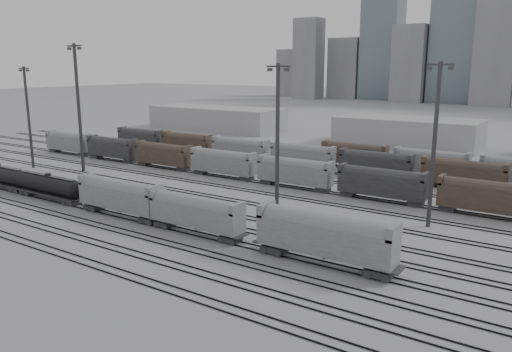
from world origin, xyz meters
The scene contains 17 objects.
ground centered at (0.00, 0.00, 0.00)m, with size 900.00×900.00×0.00m, color #A7A7AB.
tracks centered at (0.00, 17.50, 0.08)m, with size 220.00×71.50×0.16m.
tank_car_b centered at (-23.15, 1.00, 2.54)m, with size 17.78×2.96×4.39m.
hopper_car_a centered at (-5.18, 1.00, 3.44)m, with size 15.58×3.09×5.57m.
hopper_car_b centered at (9.97, 1.00, 3.25)m, with size 14.70×2.92×5.26m.
hopper_car_c centered at (29.36, 1.00, 3.72)m, with size 16.83×3.34×6.02m.
light_mast_a centered at (-50.93, 15.77, 11.98)m, with size 3.61×0.58×22.59m.
light_mast_b centered at (-38.18, 19.60, 14.48)m, with size 4.37×0.70×27.30m.
light_mast_c centered at (15.59, 13.03, 12.22)m, with size 3.68×0.59×23.03m.
light_mast_d centered at (35.65, 22.00, 12.34)m, with size 3.72×0.60×23.27m.
bg_string_near centered at (8.00, 32.00, 2.80)m, with size 151.00×3.00×5.60m.
bg_string_mid centered at (18.00, 48.00, 2.80)m, with size 151.00×3.00×5.60m.
bg_string_far centered at (35.50, 56.00, 2.80)m, with size 66.00×3.00×5.60m.
warehouse_left centered at (-60.00, 95.00, 4.00)m, with size 50.00×18.00×8.00m, color #A2A2A4.
warehouse_mid centered at (10.00, 95.00, 4.00)m, with size 40.00×18.00×8.00m, color #A2A2A4.
skyline centered at (10.84, 280.00, 34.73)m, with size 316.00×22.40×95.00m.
crane_left centered at (-28.74, 305.00, 57.39)m, with size 42.00×1.80×100.00m.
Camera 1 is at (52.94, -48.85, 22.60)m, focal length 35.00 mm.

